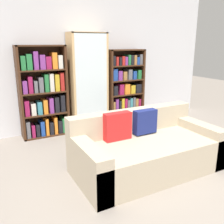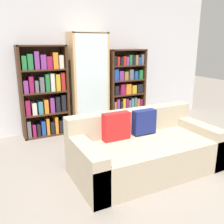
{
  "view_description": "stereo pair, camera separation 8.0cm",
  "coord_description": "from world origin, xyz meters",
  "px_view_note": "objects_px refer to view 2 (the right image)",
  "views": [
    {
      "loc": [
        -1.67,
        -1.83,
        1.64
      ],
      "look_at": [
        0.14,
        1.56,
        0.57
      ],
      "focal_mm": 40.0,
      "sensor_mm": 36.0,
      "label": 1
    },
    {
      "loc": [
        -1.6,
        -1.86,
        1.64
      ],
      "look_at": [
        0.14,
        1.56,
        0.57
      ],
      "focal_mm": 40.0,
      "sensor_mm": 36.0,
      "label": 2
    }
  ],
  "objects_px": {
    "bookshelf_left": "(45,93)",
    "display_cabinet": "(89,82)",
    "wine_bottle": "(131,124)",
    "couch": "(144,150)",
    "bookshelf_right": "(126,88)"
  },
  "relations": [
    {
      "from": "couch",
      "to": "bookshelf_left",
      "type": "distance_m",
      "value": 2.15
    },
    {
      "from": "couch",
      "to": "display_cabinet",
      "type": "xyz_separation_m",
      "value": [
        -0.01,
        1.9,
        0.64
      ]
    },
    {
      "from": "bookshelf_left",
      "to": "display_cabinet",
      "type": "bearing_deg",
      "value": -1.11
    },
    {
      "from": "display_cabinet",
      "to": "couch",
      "type": "bearing_deg",
      "value": -89.74
    },
    {
      "from": "bookshelf_right",
      "to": "wine_bottle",
      "type": "distance_m",
      "value": 0.87
    },
    {
      "from": "bookshelf_left",
      "to": "bookshelf_right",
      "type": "bearing_deg",
      "value": 0.01
    },
    {
      "from": "bookshelf_left",
      "to": "display_cabinet",
      "type": "xyz_separation_m",
      "value": [
        0.84,
        -0.02,
        0.14
      ]
    },
    {
      "from": "wine_bottle",
      "to": "bookshelf_right",
      "type": "bearing_deg",
      "value": 69.08
    },
    {
      "from": "bookshelf_left",
      "to": "bookshelf_right",
      "type": "distance_m",
      "value": 1.66
    },
    {
      "from": "couch",
      "to": "bookshelf_right",
      "type": "height_order",
      "value": "bookshelf_right"
    },
    {
      "from": "bookshelf_right",
      "to": "wine_bottle",
      "type": "bearing_deg",
      "value": -110.92
    },
    {
      "from": "bookshelf_left",
      "to": "display_cabinet",
      "type": "height_order",
      "value": "display_cabinet"
    },
    {
      "from": "wine_bottle",
      "to": "couch",
      "type": "bearing_deg",
      "value": -114.14
    },
    {
      "from": "couch",
      "to": "bookshelf_left",
      "type": "relative_size",
      "value": 1.18
    },
    {
      "from": "couch",
      "to": "display_cabinet",
      "type": "relative_size",
      "value": 1.04
    }
  ]
}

